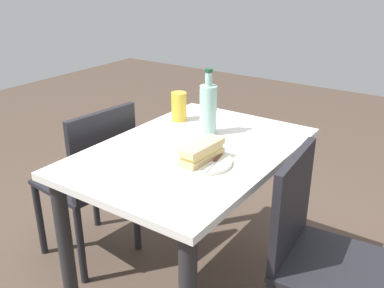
{
  "coord_description": "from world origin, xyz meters",
  "views": [
    {
      "loc": [
        1.35,
        0.93,
        1.46
      ],
      "look_at": [
        0.0,
        0.0,
        0.77
      ],
      "focal_mm": 40.27,
      "sensor_mm": 36.0,
      "label": 1
    }
  ],
  "objects_px": {
    "dining_table": "(192,177)",
    "chair_far": "(314,249)",
    "plate_near": "(202,162)",
    "chair_near": "(94,177)",
    "water_bottle": "(208,108)",
    "baguette_sandwich_near": "(202,152)",
    "beer_glass": "(179,107)",
    "knife_near": "(214,162)"
  },
  "relations": [
    {
      "from": "chair_far",
      "to": "chair_near",
      "type": "distance_m",
      "value": 1.11
    },
    {
      "from": "water_bottle",
      "to": "beer_glass",
      "type": "xyz_separation_m",
      "value": [
        -0.07,
        -0.21,
        -0.05
      ]
    },
    {
      "from": "baguette_sandwich_near",
      "to": "beer_glass",
      "type": "relative_size",
      "value": 1.49
    },
    {
      "from": "plate_near",
      "to": "knife_near",
      "type": "xyz_separation_m",
      "value": [
        -0.01,
        0.05,
        0.01
      ]
    },
    {
      "from": "beer_glass",
      "to": "chair_far",
      "type": "bearing_deg",
      "value": 72.22
    },
    {
      "from": "chair_near",
      "to": "baguette_sandwich_near",
      "type": "distance_m",
      "value": 0.74
    },
    {
      "from": "dining_table",
      "to": "plate_near",
      "type": "distance_m",
      "value": 0.21
    },
    {
      "from": "chair_near",
      "to": "baguette_sandwich_near",
      "type": "relative_size",
      "value": 4.02
    },
    {
      "from": "plate_near",
      "to": "water_bottle",
      "type": "bearing_deg",
      "value": -151.58
    },
    {
      "from": "plate_near",
      "to": "knife_near",
      "type": "height_order",
      "value": "knife_near"
    },
    {
      "from": "dining_table",
      "to": "chair_far",
      "type": "height_order",
      "value": "chair_far"
    },
    {
      "from": "baguette_sandwich_near",
      "to": "chair_near",
      "type": "bearing_deg",
      "value": -93.8
    },
    {
      "from": "dining_table",
      "to": "beer_glass",
      "type": "height_order",
      "value": "beer_glass"
    },
    {
      "from": "chair_near",
      "to": "plate_near",
      "type": "relative_size",
      "value": 3.65
    },
    {
      "from": "chair_far",
      "to": "beer_glass",
      "type": "xyz_separation_m",
      "value": [
        -0.26,
        -0.8,
        0.34
      ]
    },
    {
      "from": "chair_far",
      "to": "beer_glass",
      "type": "bearing_deg",
      "value": -107.78
    },
    {
      "from": "dining_table",
      "to": "beer_glass",
      "type": "bearing_deg",
      "value": -135.32
    },
    {
      "from": "chair_far",
      "to": "water_bottle",
      "type": "bearing_deg",
      "value": -107.52
    },
    {
      "from": "knife_near",
      "to": "chair_far",
      "type": "bearing_deg",
      "value": 102.12
    },
    {
      "from": "plate_near",
      "to": "water_bottle",
      "type": "height_order",
      "value": "water_bottle"
    },
    {
      "from": "chair_near",
      "to": "water_bottle",
      "type": "xyz_separation_m",
      "value": [
        -0.23,
        0.52,
        0.39
      ]
    },
    {
      "from": "beer_glass",
      "to": "baguette_sandwich_near",
      "type": "bearing_deg",
      "value": 46.04
    },
    {
      "from": "dining_table",
      "to": "chair_far",
      "type": "xyz_separation_m",
      "value": [
        0.01,
        0.55,
        -0.14
      ]
    },
    {
      "from": "plate_near",
      "to": "beer_glass",
      "type": "xyz_separation_m",
      "value": [
        -0.35,
        -0.36,
        0.06
      ]
    },
    {
      "from": "beer_glass",
      "to": "dining_table",
      "type": "bearing_deg",
      "value": 44.68
    },
    {
      "from": "chair_near",
      "to": "plate_near",
      "type": "distance_m",
      "value": 0.73
    },
    {
      "from": "dining_table",
      "to": "water_bottle",
      "type": "relative_size",
      "value": 3.51
    },
    {
      "from": "dining_table",
      "to": "chair_far",
      "type": "distance_m",
      "value": 0.57
    },
    {
      "from": "plate_near",
      "to": "beer_glass",
      "type": "distance_m",
      "value": 0.51
    },
    {
      "from": "chair_far",
      "to": "chair_near",
      "type": "relative_size",
      "value": 1.0
    },
    {
      "from": "plate_near",
      "to": "knife_near",
      "type": "relative_size",
      "value": 1.29
    },
    {
      "from": "dining_table",
      "to": "chair_far",
      "type": "bearing_deg",
      "value": 89.37
    },
    {
      "from": "dining_table",
      "to": "water_bottle",
      "type": "xyz_separation_m",
      "value": [
        -0.18,
        -0.04,
        0.25
      ]
    },
    {
      "from": "baguette_sandwich_near",
      "to": "knife_near",
      "type": "bearing_deg",
      "value": 99.28
    },
    {
      "from": "chair_near",
      "to": "beer_glass",
      "type": "distance_m",
      "value": 0.55
    },
    {
      "from": "chair_near",
      "to": "chair_far",
      "type": "bearing_deg",
      "value": 92.46
    },
    {
      "from": "baguette_sandwich_near",
      "to": "water_bottle",
      "type": "xyz_separation_m",
      "value": [
        -0.28,
        -0.15,
        0.07
      ]
    },
    {
      "from": "chair_near",
      "to": "beer_glass",
      "type": "height_order",
      "value": "beer_glass"
    },
    {
      "from": "plate_near",
      "to": "water_bottle",
      "type": "distance_m",
      "value": 0.34
    },
    {
      "from": "chair_far",
      "to": "chair_near",
      "type": "xyz_separation_m",
      "value": [
        0.05,
        -1.11,
        0.0
      ]
    },
    {
      "from": "knife_near",
      "to": "plate_near",
      "type": "bearing_deg",
      "value": -80.72
    },
    {
      "from": "water_bottle",
      "to": "beer_glass",
      "type": "height_order",
      "value": "water_bottle"
    }
  ]
}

